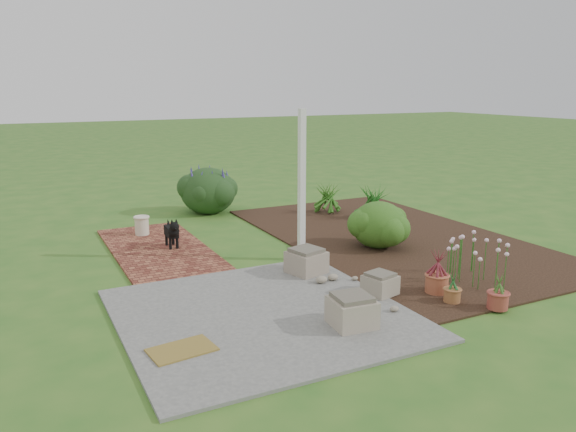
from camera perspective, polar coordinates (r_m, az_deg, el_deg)
name	(u,v)px	position (r m, az deg, el deg)	size (l,w,h in m)	color
ground	(288,264)	(9.25, 0.00, -4.86)	(80.00, 80.00, 0.00)	#2E611E
concrete_patio	(262,314)	(7.26, -2.66, -9.91)	(3.50, 3.50, 0.04)	#5A5A57
brick_path	(159,249)	(10.27, -12.99, -3.25)	(1.60, 3.50, 0.04)	#5A261C
garden_bed	(393,237)	(10.93, 10.61, -2.16)	(4.00, 7.00, 0.03)	black
veranda_post	(302,186)	(9.16, 1.40, 3.03)	(0.10, 0.10, 2.50)	white
stone_trough_near	(352,312)	(6.86, 6.51, -9.68)	(0.50, 0.50, 0.33)	gray
stone_trough_mid	(380,285)	(7.91, 9.34, -6.91)	(0.39, 0.39, 0.26)	gray
stone_trough_far	(306,262)	(8.65, 1.88, -4.71)	(0.50, 0.50, 0.33)	gray
coir_doormat	(182,350)	(6.39, -10.74, -13.20)	(0.70, 0.45, 0.02)	olive
black_dog	(172,231)	(10.12, -11.71, -1.50)	(0.19, 0.60, 0.51)	black
cream_ceramic_urn	(142,226)	(11.18, -14.63, -0.95)	(0.27, 0.27, 0.35)	beige
evergreen_shrub	(379,223)	(10.15, 9.20, -0.75)	(0.99, 0.99, 0.84)	#103A12
agapanthus_clump_back	(372,199)	(12.25, 8.58, 1.68)	(0.94, 0.94, 0.85)	#0F4412
agapanthus_clump_front	(328,195)	(12.73, 4.05, 2.12)	(0.90, 0.90, 0.80)	#13390C
pink_flower_patch	(466,259)	(8.57, 17.63, -4.22)	(1.13, 1.13, 0.72)	#113D0F
terracotta_pot_bronze	(437,283)	(8.17, 14.88, -6.62)	(0.32, 0.32, 0.26)	#A05236
terracotta_pot_small_left	(452,295)	(7.89, 16.34, -7.71)	(0.22, 0.22, 0.18)	#935B31
terracotta_pot_small_right	(498,300)	(7.83, 20.54, -8.03)	(0.26, 0.26, 0.22)	brown
purple_flowering_bush	(208,190)	(12.93, -8.13, 2.67)	(1.26, 1.26, 1.07)	black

